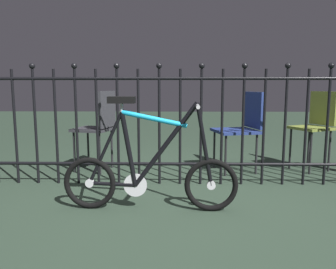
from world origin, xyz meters
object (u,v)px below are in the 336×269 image
object	(u,v)px
chair_navy	(243,124)
bicycle	(149,172)
chair_olive	(316,122)
chair_charcoal	(99,123)

from	to	relation	value
chair_navy	bicycle	bearing A→B (deg)	-127.95
chair_olive	chair_navy	xyz separation A→B (m)	(-0.84, -0.08, -0.01)
chair_charcoal	bicycle	bearing A→B (deg)	-61.73
bicycle	chair_navy	distance (m)	1.56
chair_olive	chair_charcoal	xyz separation A→B (m)	(-2.43, -0.10, -0.00)
bicycle	chair_olive	xyz separation A→B (m)	(1.79, 1.30, 0.24)
bicycle	chair_charcoal	size ratio (longest dim) A/B	1.50
chair_olive	chair_navy	bearing A→B (deg)	-174.49
bicycle	chair_navy	bearing A→B (deg)	52.05
chair_navy	chair_charcoal	size ratio (longest dim) A/B	0.99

